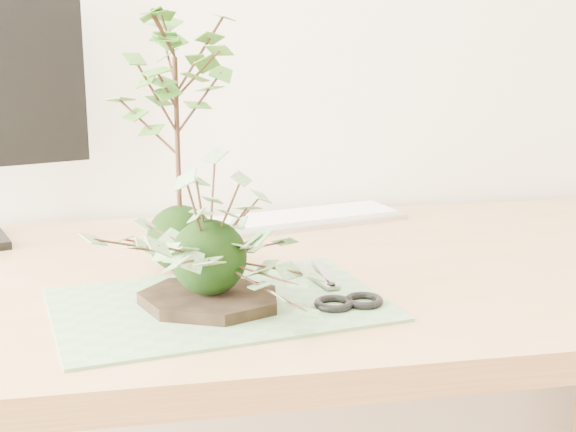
% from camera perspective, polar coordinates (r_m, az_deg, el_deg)
% --- Properties ---
extents(desk, '(1.60, 0.70, 0.74)m').
position_cam_1_polar(desk, '(1.18, -1.65, -7.94)').
color(desk, tan).
rests_on(desk, ground_plane).
extents(cutting_mat, '(0.44, 0.33, 0.00)m').
position_cam_1_polar(cutting_mat, '(1.01, -4.91, -6.28)').
color(cutting_mat, '#5E8C5D').
rests_on(cutting_mat, desk).
extents(stone_dish, '(0.24, 0.24, 0.01)m').
position_cam_1_polar(stone_dish, '(1.00, -5.58, -5.91)').
color(stone_dish, black).
rests_on(stone_dish, cutting_mat).
extents(ivy_kokedama, '(0.33, 0.33, 0.19)m').
position_cam_1_polar(ivy_kokedama, '(0.97, -5.71, -0.44)').
color(ivy_kokedama, black).
rests_on(ivy_kokedama, stone_dish).
extents(maple_kokedama, '(0.24, 0.24, 0.39)m').
position_cam_1_polar(maple_kokedama, '(1.10, -8.02, 9.94)').
color(maple_kokedama, black).
rests_on(maple_kokedama, desk).
extents(keyboard, '(0.41, 0.21, 0.02)m').
position_cam_1_polar(keyboard, '(1.40, 0.45, -0.26)').
color(keyboard, '#B0B1B3').
rests_on(keyboard, desk).
extents(scissors, '(0.09, 0.20, 0.01)m').
position_cam_1_polar(scissors, '(1.02, 3.69, -5.67)').
color(scissors, gray).
rests_on(scissors, cutting_mat).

